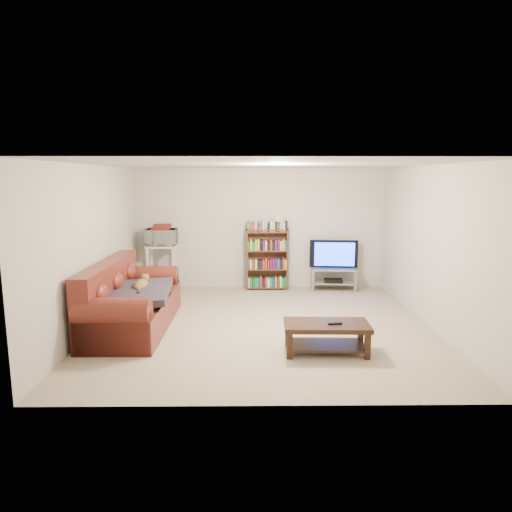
{
  "coord_description": "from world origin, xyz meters",
  "views": [
    {
      "loc": [
        -0.18,
        -6.67,
        2.21
      ],
      "look_at": [
        -0.1,
        0.4,
        1.0
      ],
      "focal_mm": 32.0,
      "sensor_mm": 36.0,
      "label": 1
    }
  ],
  "objects_px": {
    "bookshelf": "(267,258)",
    "sofa": "(128,305)",
    "coffee_table": "(326,332)",
    "tv_stand": "(333,275)"
  },
  "relations": [
    {
      "from": "coffee_table",
      "to": "bookshelf",
      "type": "xyz_separation_m",
      "value": [
        -0.64,
        3.42,
        0.36
      ]
    },
    {
      "from": "coffee_table",
      "to": "tv_stand",
      "type": "height_order",
      "value": "tv_stand"
    },
    {
      "from": "bookshelf",
      "to": "sofa",
      "type": "bearing_deg",
      "value": -132.42
    },
    {
      "from": "sofa",
      "to": "bookshelf",
      "type": "bearing_deg",
      "value": 48.13
    },
    {
      "from": "tv_stand",
      "to": "bookshelf",
      "type": "height_order",
      "value": "bookshelf"
    },
    {
      "from": "coffee_table",
      "to": "bookshelf",
      "type": "bearing_deg",
      "value": 102.39
    },
    {
      "from": "sofa",
      "to": "bookshelf",
      "type": "height_order",
      "value": "bookshelf"
    },
    {
      "from": "tv_stand",
      "to": "bookshelf",
      "type": "distance_m",
      "value": 1.37
    },
    {
      "from": "coffee_table",
      "to": "tv_stand",
      "type": "xyz_separation_m",
      "value": [
        0.69,
        3.33,
        0.03
      ]
    },
    {
      "from": "coffee_table",
      "to": "tv_stand",
      "type": "distance_m",
      "value": 3.4
    }
  ]
}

